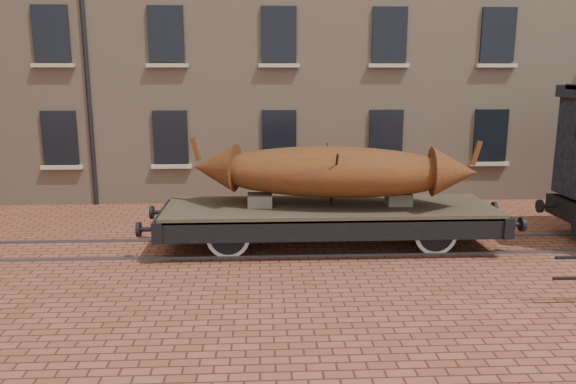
{
  "coord_description": "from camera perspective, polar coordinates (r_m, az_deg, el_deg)",
  "views": [
    {
      "loc": [
        -3.11,
        -13.22,
        4.24
      ],
      "look_at": [
        -2.43,
        0.5,
        1.3
      ],
      "focal_mm": 35.0,
      "sensor_mm": 36.0,
      "label": 1
    }
  ],
  "objects": [
    {
      "name": "iron_boat",
      "position": [
        13.53,
        4.47,
        2.1
      ],
      "size": [
        6.89,
        2.81,
        1.64
      ],
      "color": "#68320E",
      "rests_on": "flatcar_wagon"
    },
    {
      "name": "flatcar_wagon",
      "position": [
        13.75,
        4.23,
        -2.24
      ],
      "size": [
        8.99,
        2.44,
        1.36
      ],
      "color": "#413425",
      "rests_on": "ground"
    },
    {
      "name": "rail_track",
      "position": [
        14.22,
        9.99,
        -5.33
      ],
      "size": [
        30.0,
        1.52,
        0.06
      ],
      "color": "#59595E",
      "rests_on": "ground"
    },
    {
      "name": "warehouse_cream",
      "position": [
        24.16,
        12.49,
        18.36
      ],
      "size": [
        40.0,
        10.19,
        14.0
      ],
      "color": "tan",
      "rests_on": "ground"
    },
    {
      "name": "ground",
      "position": [
        14.23,
        9.99,
        -5.45
      ],
      "size": [
        90.0,
        90.0,
        0.0
      ],
      "primitive_type": "plane",
      "color": "brown"
    }
  ]
}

